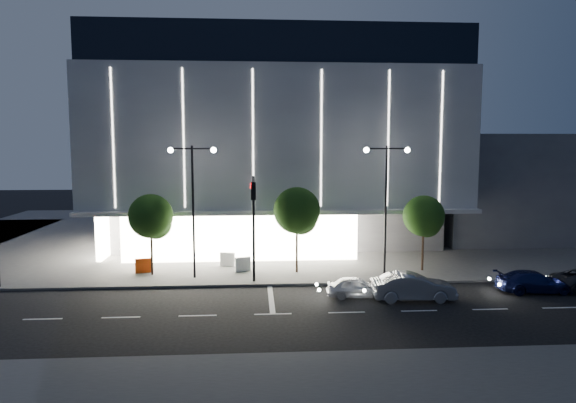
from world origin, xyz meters
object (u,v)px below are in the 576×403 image
(traffic_mast, at_px, (254,210))
(tree_mid, at_px, (297,213))
(car_third, at_px, (534,282))
(car_second, at_px, (413,287))
(car_lead, at_px, (357,287))
(street_lamp_west, at_px, (193,192))
(street_lamp_east, at_px, (386,191))
(tree_right, at_px, (424,218))
(barrier_d, at_px, (243,264))
(barrier_a, at_px, (143,266))
(tree_left, at_px, (151,219))
(barrier_b, at_px, (228,259))

(traffic_mast, height_order, tree_mid, traffic_mast)
(tree_mid, bearing_deg, car_third, -21.02)
(car_second, bearing_deg, car_lead, 78.21)
(tree_mid, relative_size, car_third, 1.35)
(traffic_mast, bearing_deg, street_lamp_west, 146.35)
(street_lamp_east, bearing_deg, car_lead, -121.26)
(tree_right, relative_size, car_third, 1.21)
(tree_right, relative_size, barrier_d, 5.01)
(tree_mid, xyz_separation_m, barrier_a, (-10.76, 0.55, -3.68))
(tree_right, height_order, car_second, tree_right)
(car_lead, xyz_separation_m, car_second, (3.14, -0.78, 0.18))
(tree_left, bearing_deg, barrier_a, 144.07)
(street_lamp_west, bearing_deg, street_lamp_east, 0.00)
(tree_mid, xyz_separation_m, car_third, (14.18, -5.45, -3.67))
(traffic_mast, height_order, street_lamp_west, street_lamp_west)
(street_lamp_east, xyz_separation_m, tree_right, (3.03, 1.02, -2.07))
(tree_mid, relative_size, barrier_b, 5.59)
(tree_right, distance_m, barrier_b, 14.51)
(car_lead, relative_size, barrier_d, 3.27)
(tree_left, xyz_separation_m, barrier_b, (5.03, 2.20, -3.38))
(street_lamp_east, distance_m, car_lead, 7.71)
(car_second, bearing_deg, barrier_b, 54.12)
(tree_left, relative_size, barrier_a, 5.20)
(street_lamp_west, xyz_separation_m, car_third, (21.20, -4.43, -5.30))
(traffic_mast, relative_size, tree_left, 1.24)
(street_lamp_east, relative_size, tree_right, 1.63)
(car_third, distance_m, barrier_a, 25.65)
(car_second, distance_m, barrier_b, 14.21)
(barrier_b, bearing_deg, barrier_d, -40.11)
(street_lamp_east, distance_m, tree_right, 3.81)
(barrier_d, bearing_deg, street_lamp_west, -173.29)
(traffic_mast, distance_m, barrier_a, 9.84)
(tree_right, bearing_deg, street_lamp_west, -176.36)
(traffic_mast, height_order, car_third, traffic_mast)
(street_lamp_west, bearing_deg, car_second, -22.67)
(tree_mid, bearing_deg, barrier_b, 156.13)
(tree_mid, relative_size, car_lead, 1.71)
(barrier_d, bearing_deg, tree_left, 165.94)
(traffic_mast, bearing_deg, tree_right, 17.02)
(car_third, xyz_separation_m, barrier_b, (-19.15, 7.65, -0.01))
(tree_left, xyz_separation_m, tree_right, (19.00, -0.00, -0.15))
(tree_left, height_order, barrier_d, tree_left)
(car_third, bearing_deg, barrier_d, 73.73)
(street_lamp_west, height_order, car_lead, street_lamp_west)
(barrier_a, xyz_separation_m, barrier_d, (6.94, -0.04, 0.00))
(tree_mid, bearing_deg, traffic_mast, -129.42)
(street_lamp_west, height_order, barrier_a, street_lamp_west)
(tree_right, xyz_separation_m, barrier_b, (-13.97, 2.20, -3.23))
(car_lead, relative_size, car_second, 0.75)
(car_lead, bearing_deg, barrier_d, 51.97)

